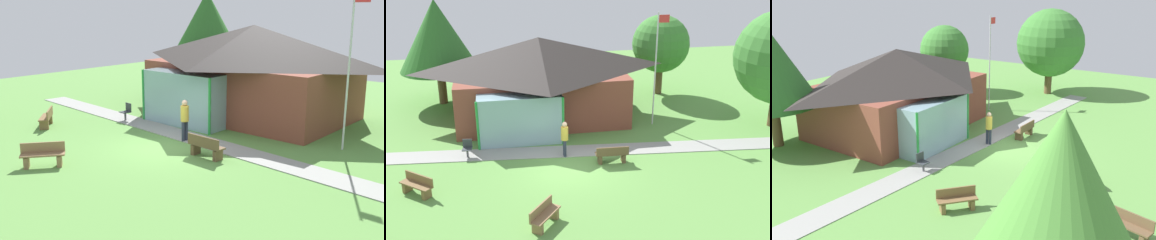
# 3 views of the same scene
# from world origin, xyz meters

# --- Properties ---
(ground_plane) EXTENTS (44.00, 44.00, 0.00)m
(ground_plane) POSITION_xyz_m (0.00, 0.00, 0.00)
(ground_plane) COLOR #609947
(pavilion) EXTENTS (10.19, 7.90, 4.55)m
(pavilion) POSITION_xyz_m (-0.68, 6.76, 2.37)
(pavilion) COLOR brown
(pavilion) RESTS_ON ground_plane
(footpath) EXTENTS (24.27, 3.34, 0.03)m
(footpath) POSITION_xyz_m (0.00, 1.72, 0.01)
(footpath) COLOR #999993
(footpath) RESTS_ON ground_plane
(flagpole) EXTENTS (0.64, 0.08, 6.13)m
(flagpole) POSITION_xyz_m (5.35, 4.43, 3.36)
(flagpole) COLOR silver
(flagpole) RESTS_ON ground_plane
(bench_rear_near_path) EXTENTS (1.52, 0.51, 0.84)m
(bench_rear_near_path) POSITION_xyz_m (1.92, 0.15, 0.40)
(bench_rear_near_path) COLOR brown
(bench_rear_near_path) RESTS_ON ground_plane
(bench_front_center) EXTENTS (1.27, 1.46, 0.84)m
(bench_front_center) POSITION_xyz_m (-1.72, -4.34, 0.40)
(bench_front_center) COLOR olive
(bench_front_center) RESTS_ON ground_plane
(bench_mid_left) EXTENTS (1.42, 1.31, 0.84)m
(bench_mid_left) POSITION_xyz_m (-6.49, -1.21, 0.40)
(bench_mid_left) COLOR brown
(bench_mid_left) RESTS_ON ground_plane
(patio_chair_west) EXTENTS (0.49, 0.49, 0.86)m
(patio_chair_west) POSITION_xyz_m (-4.60, 1.97, 0.42)
(patio_chair_west) COLOR #33383D
(patio_chair_west) RESTS_ON ground_plane
(visitor_on_path) EXTENTS (0.34, 0.34, 1.74)m
(visitor_on_path) POSITION_xyz_m (-0.09, 1.23, 1.02)
(visitor_on_path) COLOR #2D3347
(visitor_on_path) RESTS_ON ground_plane
(tree_behind_pavilion_left) EXTENTS (4.67, 4.67, 6.34)m
(tree_behind_pavilion_left) POSITION_xyz_m (-6.29, 10.16, 4.22)
(tree_behind_pavilion_left) COLOR brown
(tree_behind_pavilion_left) RESTS_ON ground_plane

